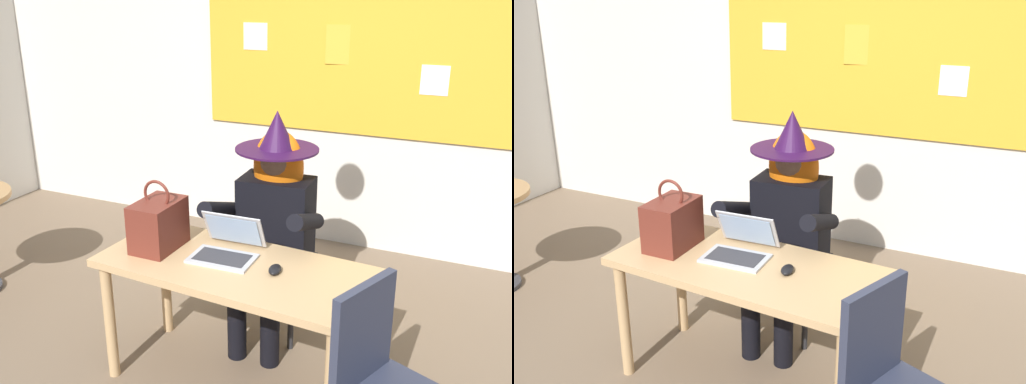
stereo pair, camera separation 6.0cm
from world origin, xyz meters
The scene contains 8 objects.
wall_back_bulletin centered at (0.00, 2.11, 1.35)m, with size 6.78×2.22×2.68m.
desk_main centered at (-0.02, 0.08, 0.62)m, with size 1.42×0.71×0.72m.
chair_at_desk centered at (-0.04, 0.75, 0.52)m, with size 0.43×0.43×0.92m.
person_costumed centered at (-0.04, 0.63, 0.79)m, with size 0.61×0.72×1.38m.
laptop centered at (-0.10, 0.16, 0.77)m, with size 0.34×0.32×0.21m.
computer_mouse centered at (0.20, 0.08, 0.74)m, with size 0.06×0.10×0.03m, color black.
handbag centered at (-0.47, 0.10, 0.85)m, with size 0.20×0.30×0.38m.
chair_extra_corner centered at (0.81, -0.25, 0.52)m, with size 0.55×0.55×0.92m.
Camera 1 is at (1.14, -2.23, 2.03)m, focal length 40.22 mm.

